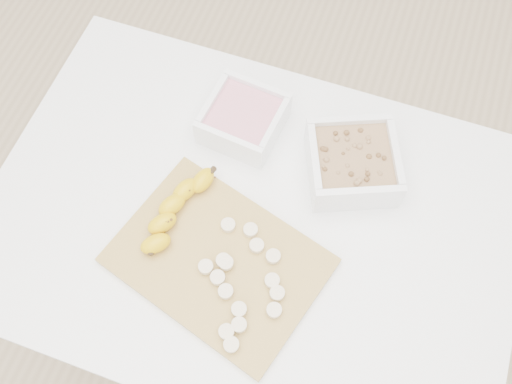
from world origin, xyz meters
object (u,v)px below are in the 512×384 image
(bowl_yogurt, at_px, (243,119))
(bowl_granola, at_px, (353,163))
(table, at_px, (251,237))
(cutting_board, at_px, (218,261))
(banana, at_px, (175,211))

(bowl_yogurt, xyz_separation_m, bowl_granola, (0.23, -0.03, 0.00))
(table, bearing_deg, bowl_granola, 46.65)
(table, distance_m, cutting_board, 0.15)
(bowl_yogurt, xyz_separation_m, cutting_board, (0.05, -0.28, -0.03))
(cutting_board, relative_size, banana, 1.85)
(cutting_board, bearing_deg, bowl_granola, 55.55)
(table, xyz_separation_m, bowl_yogurt, (-0.08, 0.18, 0.13))
(banana, bearing_deg, bowl_granola, 60.00)
(table, relative_size, bowl_granola, 4.64)
(cutting_board, distance_m, banana, 0.12)
(bowl_yogurt, bearing_deg, cutting_board, -79.20)
(bowl_granola, height_order, banana, bowl_granola)
(table, distance_m, bowl_granola, 0.26)
(bowl_yogurt, xyz_separation_m, banana, (-0.05, -0.23, -0.00))
(cutting_board, height_order, banana, banana)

